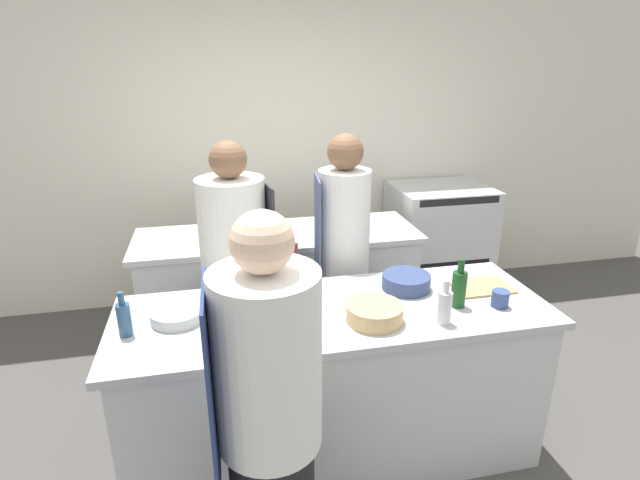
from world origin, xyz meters
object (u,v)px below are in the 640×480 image
at_px(cup, 500,299).
at_px(bottle_water, 459,288).
at_px(bowl_mixing_large, 177,315).
at_px(bowl_prep_small, 375,313).
at_px(bottle_vinegar, 241,301).
at_px(oven_range, 437,242).
at_px(bowl_ceramic_blue, 406,282).
at_px(chef_at_prep_near, 269,426).
at_px(bottle_sauce, 296,275).
at_px(bottle_olive_oil, 124,318).
at_px(bottle_cooking_oil, 268,299).
at_px(bottle_wine, 445,306).
at_px(chef_at_stove, 236,279).
at_px(chef_at_pass_far, 343,264).

bearing_deg(cup, bottle_water, 166.28).
xyz_separation_m(bowl_mixing_large, bowl_prep_small, (0.94, -0.21, 0.01)).
relative_size(bottle_vinegar, bottle_water, 1.10).
bearing_deg(oven_range, bowl_prep_small, -123.27).
distance_m(oven_range, bowl_ceramic_blue, 1.90).
height_order(chef_at_prep_near, bottle_sauce, chef_at_prep_near).
relative_size(bottle_olive_oil, bottle_vinegar, 0.77).
bearing_deg(bottle_cooking_oil, oven_range, 44.72).
relative_size(bottle_wine, bottle_water, 0.86).
relative_size(bottle_wine, bottle_sauce, 0.76).
relative_size(bottle_vinegar, bowl_prep_small, 1.03).
bearing_deg(bottle_sauce, oven_range, 44.31).
relative_size(oven_range, bottle_water, 3.98).
height_order(chef_at_stove, bottle_wine, chef_at_stove).
distance_m(chef_at_pass_far, bottle_cooking_oil, 0.87).
bearing_deg(bottle_cooking_oil, bottle_wine, -17.23).
xyz_separation_m(bottle_sauce, bowl_prep_small, (0.32, -0.36, -0.07)).
bearing_deg(chef_at_prep_near, bowl_prep_small, -46.20).
relative_size(bottle_olive_oil, bottle_sauce, 0.74).
bearing_deg(bowl_mixing_large, oven_range, 37.56).
height_order(bowl_ceramic_blue, cup, cup).
bearing_deg(bottle_sauce, chef_at_stove, 125.16).
relative_size(oven_range, bottle_cooking_oil, 4.67).
bearing_deg(bowl_prep_small, bottle_olive_oil, 174.03).
xyz_separation_m(oven_range, bowl_prep_small, (-1.24, -1.89, 0.43)).
distance_m(bottle_vinegar, bottle_wine, 0.98).
bearing_deg(cup, bottle_cooking_oil, 172.24).
distance_m(bottle_olive_oil, bottle_sauce, 0.87).
distance_m(chef_at_stove, bowl_prep_small, 1.01).
bearing_deg(cup, chef_at_prep_near, -156.80).
bearing_deg(chef_at_pass_far, chef_at_stove, 99.16).
relative_size(bottle_water, cup, 2.96).
distance_m(bottle_olive_oil, bottle_water, 1.63).
height_order(chef_at_pass_far, bottle_water, chef_at_pass_far).
xyz_separation_m(chef_at_stove, chef_at_pass_far, (0.69, 0.03, 0.03)).
bearing_deg(bowl_mixing_large, bottle_vinegar, -14.66).
bearing_deg(chef_at_stove, bottle_vinegar, -9.31).
height_order(bottle_sauce, bowl_prep_small, bottle_sauce).
xyz_separation_m(bottle_sauce, cup, (1.00, -0.36, -0.07)).
bearing_deg(bottle_sauce, chef_at_prep_near, -106.08).
xyz_separation_m(chef_at_stove, bottle_olive_oil, (-0.54, -0.67, 0.16)).
xyz_separation_m(chef_at_prep_near, chef_at_pass_far, (0.64, 1.36, 0.03)).
relative_size(chef_at_stove, bottle_sauce, 5.65).
relative_size(chef_at_pass_far, bottle_vinegar, 5.90).
relative_size(chef_at_prep_near, bottle_cooking_oil, 7.49).
xyz_separation_m(chef_at_prep_near, bottle_cooking_oil, (0.08, 0.70, 0.16)).
xyz_separation_m(oven_range, chef_at_stove, (-1.87, -1.10, 0.31)).
xyz_separation_m(chef_at_pass_far, bottle_cooking_oil, (-0.56, -0.66, 0.13)).
xyz_separation_m(oven_range, bottle_water, (-0.77, -1.83, 0.49)).
distance_m(bottle_wine, bottle_sauce, 0.79).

